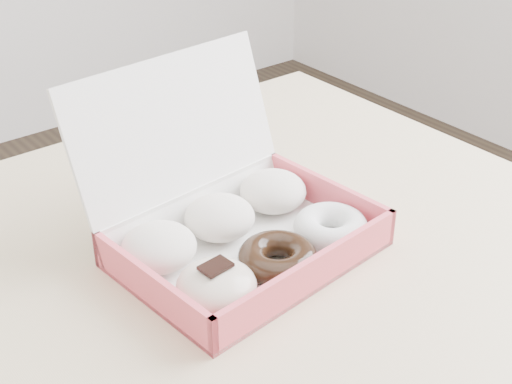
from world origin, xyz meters
TOP-DOWN VIEW (x-y plane):
  - table at (0.00, 0.00)m, footprint 1.20×0.80m
  - donut_box at (0.15, 0.00)m, footprint 0.31×0.29m

SIDE VIEW (x-z plane):
  - table at x=0.00m, z-range 0.30..1.05m
  - donut_box at x=0.15m, z-range 0.68..0.89m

